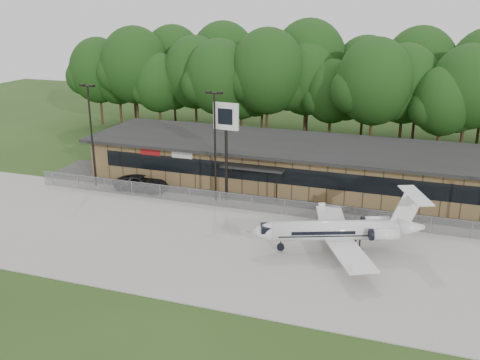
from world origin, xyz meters
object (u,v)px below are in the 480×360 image
at_px(business_jet, 341,231).
at_px(pole_sign, 226,127).
at_px(terminal, 288,162).
at_px(suv, 142,183).

height_order(business_jet, pole_sign, pole_sign).
distance_m(terminal, pole_sign, 9.55).
relative_size(terminal, suv, 7.76).
relative_size(terminal, business_jet, 3.12).
bearing_deg(suv, terminal, -62.47).
height_order(suv, pole_sign, pole_sign).
height_order(terminal, business_jet, business_jet).
xyz_separation_m(terminal, suv, (-12.94, -7.10, -1.44)).
relative_size(terminal, pole_sign, 4.44).
xyz_separation_m(terminal, business_jet, (7.63, -14.34, -0.57)).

